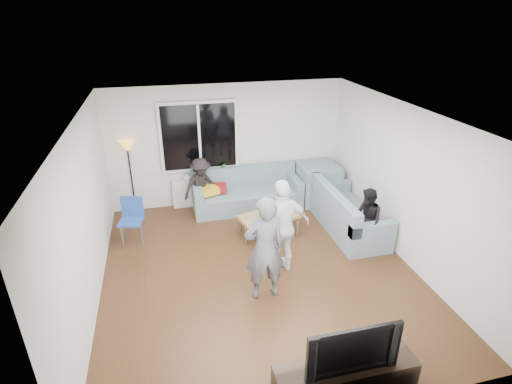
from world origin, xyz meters
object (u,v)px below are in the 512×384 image
object	(u,v)px
floor_lamp	(131,177)
tv_console	(345,379)
spectator_back	(201,186)
sofa_right_section	(349,210)
player_right	(282,227)
spectator_right	(367,220)
player_left	(265,249)
coffee_table	(269,225)
television	(349,344)
side_chair	(131,222)
sofa_back_section	(247,190)

from	to	relation	value
floor_lamp	tv_console	distance (m)	5.78
spectator_back	sofa_right_section	bearing A→B (deg)	-46.75
player_right	spectator_right	world-z (taller)	player_right
player_left	player_right	distance (m)	0.73
sofa_right_section	coffee_table	size ratio (longest dim) A/B	1.82
television	spectator_right	bearing A→B (deg)	58.47
spectator_back	side_chair	bearing A→B (deg)	-165.77
side_chair	spectator_right	xyz separation A→B (m)	(4.07, -1.18, 0.15)
sofa_back_section	floor_lamp	world-z (taller)	floor_lamp
sofa_back_section	floor_lamp	size ratio (longest dim) A/B	1.47
sofa_back_section	coffee_table	distance (m)	1.22
coffee_table	side_chair	xyz separation A→B (m)	(-2.52, 0.30, 0.23)
player_right	spectator_back	bearing A→B (deg)	-74.30
sofa_back_section	floor_lamp	bearing A→B (deg)	169.24
sofa_right_section	player_left	distance (m)	2.62
sofa_right_section	player_left	size ratio (longest dim) A/B	1.21
player_right	floor_lamp	bearing A→B (deg)	-56.82
player_right	spectator_back	distance (m)	2.58
spectator_back	tv_console	bearing A→B (deg)	-97.03
spectator_right	spectator_back	size ratio (longest dim) A/B	0.95
floor_lamp	tv_console	bearing A→B (deg)	-65.21
player_left	television	world-z (taller)	player_left
sofa_back_section	television	world-z (taller)	television
sofa_back_section	coffee_table	bearing A→B (deg)	-82.44
player_right	sofa_back_section	bearing A→B (deg)	-96.42
side_chair	player_right	xyz separation A→B (m)	(2.42, -1.44, 0.37)
tv_console	television	world-z (taller)	television
television	tv_console	bearing A→B (deg)	0.00
coffee_table	tv_console	bearing A→B (deg)	-91.71
coffee_table	side_chair	size ratio (longest dim) A/B	1.28
sofa_right_section	floor_lamp	size ratio (longest dim) A/B	1.28
sofa_right_section	player_right	xyz separation A→B (m)	(-1.65, -0.95, 0.38)
tv_console	player_right	bearing A→B (deg)	89.73
sofa_back_section	spectator_back	world-z (taller)	spectator_back
spectator_back	television	world-z (taller)	spectator_back
sofa_back_section	spectator_right	distance (m)	2.68
sofa_back_section	side_chair	distance (m)	2.52
side_chair	spectator_right	bearing A→B (deg)	-2.47
spectator_back	sofa_back_section	bearing A→B (deg)	-20.79
spectator_right	television	distance (m)	3.18
player_left	television	xyz separation A→B (m)	(0.44, -1.87, -0.08)
television	side_chair	bearing A→B (deg)	121.80
sofa_back_section	tv_console	xyz separation A→B (m)	(0.05, -4.77, -0.20)
sofa_back_section	side_chair	world-z (taller)	side_chair
sofa_right_section	tv_console	distance (m)	3.78
tv_console	television	xyz separation A→B (m)	(0.00, 0.00, 0.52)
coffee_table	television	distance (m)	3.63
floor_lamp	spectator_right	size ratio (longest dim) A/B	1.35
coffee_table	television	bearing A→B (deg)	-91.71
side_chair	floor_lamp	size ratio (longest dim) A/B	0.55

